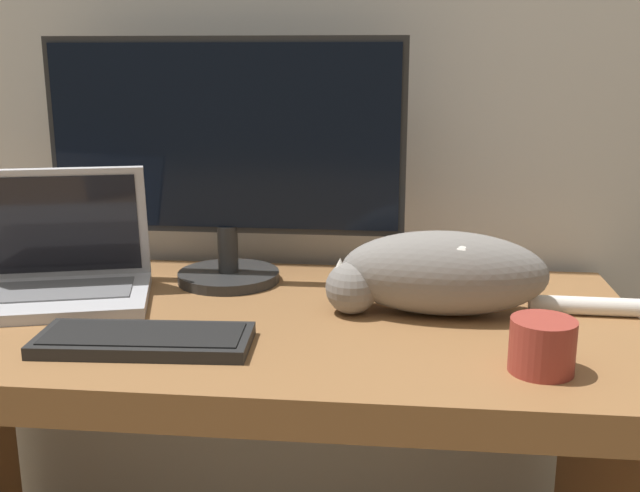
{
  "coord_description": "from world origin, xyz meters",
  "views": [
    {
      "loc": [
        0.26,
        -0.88,
        1.19
      ],
      "look_at": [
        0.14,
        0.29,
        0.89
      ],
      "focal_mm": 42.0,
      "sensor_mm": 36.0,
      "label": 1
    }
  ],
  "objects_px": {
    "external_keyboard": "(144,340)",
    "coffee_mug": "(542,346)",
    "cat": "(440,273)",
    "laptop": "(56,274)",
    "monitor": "(225,153)"
  },
  "relations": [
    {
      "from": "monitor",
      "to": "coffee_mug",
      "type": "xyz_separation_m",
      "value": [
        0.54,
        -0.39,
        -0.22
      ]
    },
    {
      "from": "cat",
      "to": "monitor",
      "type": "bearing_deg",
      "value": 160.88
    },
    {
      "from": "cat",
      "to": "coffee_mug",
      "type": "bearing_deg",
      "value": -59.01
    },
    {
      "from": "laptop",
      "to": "coffee_mug",
      "type": "height_order",
      "value": "laptop"
    },
    {
      "from": "monitor",
      "to": "laptop",
      "type": "height_order",
      "value": "monitor"
    },
    {
      "from": "external_keyboard",
      "to": "coffee_mug",
      "type": "height_order",
      "value": "coffee_mug"
    },
    {
      "from": "monitor",
      "to": "laptop",
      "type": "relative_size",
      "value": 1.82
    },
    {
      "from": "cat",
      "to": "coffee_mug",
      "type": "height_order",
      "value": "cat"
    },
    {
      "from": "laptop",
      "to": "coffee_mug",
      "type": "relative_size",
      "value": 4.1
    },
    {
      "from": "laptop",
      "to": "cat",
      "type": "relative_size",
      "value": 0.69
    },
    {
      "from": "laptop",
      "to": "cat",
      "type": "bearing_deg",
      "value": -15.93
    },
    {
      "from": "external_keyboard",
      "to": "cat",
      "type": "height_order",
      "value": "cat"
    },
    {
      "from": "coffee_mug",
      "to": "monitor",
      "type": "bearing_deg",
      "value": 144.3
    },
    {
      "from": "laptop",
      "to": "cat",
      "type": "height_order",
      "value": "laptop"
    },
    {
      "from": "laptop",
      "to": "external_keyboard",
      "type": "relative_size",
      "value": 1.13
    }
  ]
}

